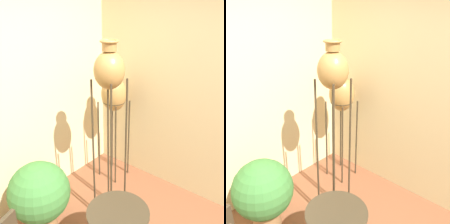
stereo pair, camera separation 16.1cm
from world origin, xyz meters
TOP-DOWN VIEW (x-y plane):
  - wall_right at (1.70, 0.00)m, footprint 0.06×7.33m
  - vase_stand_tall at (0.73, 0.76)m, footprint 0.29×0.29m
  - vase_stand_medium at (1.35, 1.20)m, footprint 0.32×0.32m
  - potted_plant at (0.10, 1.16)m, footprint 0.62×0.62m

SIDE VIEW (x-z plane):
  - potted_plant at x=0.10m, z-range 0.06..0.87m
  - vase_stand_medium at x=1.35m, z-range 0.44..1.93m
  - wall_right at x=1.70m, z-range 0.00..2.70m
  - vase_stand_tall at x=0.73m, z-range 0.66..2.62m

